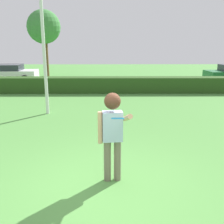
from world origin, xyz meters
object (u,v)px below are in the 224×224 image
at_px(parked_car_white, 5,73).
at_px(person, 112,127).
at_px(frisbee, 118,118).
at_px(lamppost, 43,32).
at_px(maple_tree, 44,28).

bearing_deg(parked_car_white, person, -61.95).
distance_m(person, parked_car_white, 15.33).
xyz_separation_m(frisbee, lamppost, (-2.55, 5.70, 1.63)).
distance_m(parked_car_white, maple_tree, 5.25).
relative_size(frisbee, parked_car_white, 0.05).
height_order(frisbee, parked_car_white, frisbee).
height_order(parked_car_white, maple_tree, maple_tree).
xyz_separation_m(person, frisbee, (0.08, -0.48, 0.31)).
height_order(person, lamppost, lamppost).
height_order(person, frisbee, person).
xyz_separation_m(frisbee, parked_car_white, (-7.29, 14.01, -0.74)).
height_order(person, maple_tree, maple_tree).
relative_size(person, frisbee, 7.96).
bearing_deg(maple_tree, parked_car_white, -117.33).
bearing_deg(lamppost, parked_car_white, 119.68).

